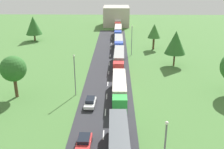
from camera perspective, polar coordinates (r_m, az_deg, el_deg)
The scene contains 17 objects.
road at distance 44.64m, azimuth -1.48°, elevation -8.79°, with size 10.00×140.00×0.06m, color #2B2B30.
lane_marking_centre at distance 41.77m, azimuth -1.68°, elevation -11.01°, with size 0.16×120.24×0.01m.
truck_lead at distance 34.22m, azimuth 1.50°, elevation -14.91°, with size 2.73×13.69×3.59m.
truck_second at distance 49.35m, azimuth 1.60°, elevation -3.04°, with size 2.51×14.22×3.55m.
truck_third at distance 66.87m, azimuth 1.52°, elevation 3.50°, with size 2.84×14.77×3.62m.
truck_fourth at distance 82.44m, azimuth 1.45°, elevation 6.84°, with size 2.51×13.37×3.58m.
truck_fifth at distance 99.28m, azimuth 1.33°, elevation 9.30°, with size 2.69×13.81×3.66m.
truck_sixth at distance 117.62m, azimuth 1.23°, elevation 11.11°, with size 2.54×14.09×3.56m.
car_second at distance 37.12m, azimuth -6.05°, elevation -14.24°, with size 1.97×4.10×1.50m.
car_third at distance 47.37m, azimuth -4.70°, elevation -5.93°, with size 1.92×4.21×1.45m.
lamppost_second at distance 50.49m, azimuth -8.03°, elevation 0.30°, with size 0.36×0.36×8.14m.
lamppost_third at distance 75.93m, azimuth 4.27°, elevation 7.64°, with size 0.36×0.36×8.60m.
tree_birch at distance 96.74m, azimuth -16.53°, elevation 10.06°, with size 5.58×5.58×8.41m.
tree_elm at distance 82.95m, azimuth 9.07°, elevation 9.20°, with size 3.88×3.88×7.88m.
tree_ash at distance 68.31m, azimuth 13.51°, elevation 6.72°, with size 5.21×5.21×8.94m.
tree_lime at distance 52.16m, azimuth -20.46°, elevation 1.13°, with size 4.80×4.80×8.11m.
distant_building at distance 121.98m, azimuth 0.94°, elevation 12.46°, with size 11.31×12.61×8.40m, color #B2A899.
Camera 1 is at (1.86, -14.22, 22.16)m, focal length 42.51 mm.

